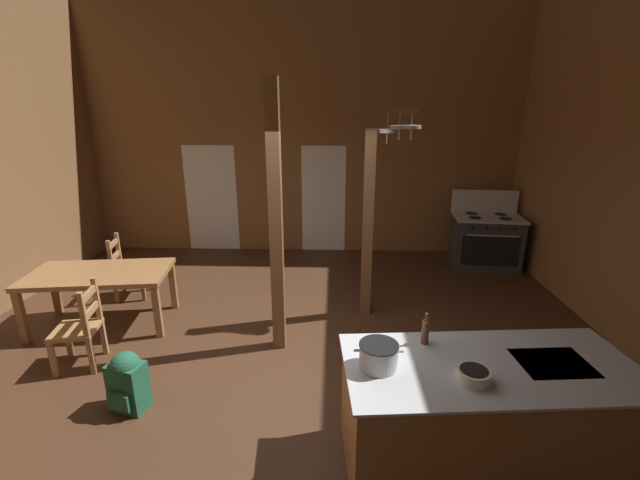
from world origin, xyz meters
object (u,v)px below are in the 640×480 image
(bottle_tall_on_counter, at_px, (425,331))
(mixing_bowl_on_counter, at_px, (473,375))
(dining_table, at_px, (99,278))
(ladderback_chair_near_window, at_px, (81,328))
(kitchen_island, at_px, (483,416))
(ladderback_chair_by_post, at_px, (127,268))
(stockpot_on_counter, at_px, (378,356))
(stove_range, at_px, (485,241))
(backpack, at_px, (127,380))

(bottle_tall_on_counter, bearing_deg, mixing_bowl_on_counter, -62.99)
(dining_table, bearing_deg, ladderback_chair_near_window, -74.11)
(kitchen_island, xyz_separation_m, ladderback_chair_by_post, (-4.24, 2.95, -0.01))
(ladderback_chair_near_window, height_order, stockpot_on_counter, stockpot_on_counter)
(stove_range, height_order, backpack, stove_range)
(stove_range, xyz_separation_m, ladderback_chair_near_window, (-5.40, -3.18, -0.03))
(ladderback_chair_near_window, distance_m, backpack, 1.08)
(dining_table, xyz_separation_m, ladderback_chair_near_window, (0.26, -0.90, -0.20))
(backpack, bearing_deg, stockpot_on_counter, -14.96)
(stove_range, distance_m, bottle_tall_on_counter, 4.58)
(stove_range, distance_m, mixing_bowl_on_counter, 4.91)
(kitchen_island, bearing_deg, dining_table, 153.04)
(stove_range, xyz_separation_m, ladderback_chair_by_post, (-5.74, -1.44, -0.03))
(backpack, distance_m, stockpot_on_counter, 2.43)
(ladderback_chair_near_window, distance_m, stockpot_on_counter, 3.37)
(kitchen_island, height_order, dining_table, kitchen_island)
(stockpot_on_counter, bearing_deg, mixing_bowl_on_counter, -11.71)
(ladderback_chair_by_post, bearing_deg, kitchen_island, -34.84)
(kitchen_island, xyz_separation_m, backpack, (-3.08, 0.54, -0.15))
(mixing_bowl_on_counter, bearing_deg, dining_table, 149.80)
(mixing_bowl_on_counter, relative_size, bottle_tall_on_counter, 0.90)
(ladderback_chair_by_post, bearing_deg, bottle_tall_on_counter, -35.08)
(backpack, height_order, stockpot_on_counter, stockpot_on_counter)
(ladderback_chair_near_window, xyz_separation_m, ladderback_chair_by_post, (-0.34, 1.73, 0.00))
(ladderback_chair_by_post, distance_m, bottle_tall_on_counter, 4.69)
(bottle_tall_on_counter, bearing_deg, dining_table, 153.74)
(dining_table, relative_size, stockpot_on_counter, 5.03)
(kitchen_island, bearing_deg, ladderback_chair_by_post, 145.16)
(dining_table, bearing_deg, kitchen_island, -26.96)
(ladderback_chair_by_post, height_order, mixing_bowl_on_counter, mixing_bowl_on_counter)
(stockpot_on_counter, relative_size, mixing_bowl_on_counter, 1.52)
(mixing_bowl_on_counter, bearing_deg, kitchen_island, 45.18)
(stove_range, height_order, mixing_bowl_on_counter, stove_range)
(backpack, bearing_deg, stove_range, 40.09)
(backpack, relative_size, mixing_bowl_on_counter, 2.52)
(kitchen_island, xyz_separation_m, bottle_tall_on_counter, (-0.43, 0.28, 0.57))
(stove_range, relative_size, stockpot_on_counter, 3.69)
(stockpot_on_counter, height_order, mixing_bowl_on_counter, stockpot_on_counter)
(backpack, relative_size, stockpot_on_counter, 1.67)
(ladderback_chair_near_window, bearing_deg, stockpot_on_counter, -22.63)
(stove_range, bearing_deg, backpack, -139.91)
(stove_range, xyz_separation_m, dining_table, (-5.66, -2.28, 0.17))
(kitchen_island, relative_size, ladderback_chair_by_post, 2.35)
(kitchen_island, height_order, stockpot_on_counter, stockpot_on_counter)
(stove_range, height_order, ladderback_chair_near_window, stove_range)
(ladderback_chair_near_window, xyz_separation_m, stockpot_on_counter, (3.07, -1.28, 0.57))
(backpack, distance_m, mixing_bowl_on_counter, 3.05)
(dining_table, height_order, bottle_tall_on_counter, bottle_tall_on_counter)
(kitchen_island, height_order, ladderback_chair_by_post, ladderback_chair_by_post)
(stockpot_on_counter, height_order, bottle_tall_on_counter, bottle_tall_on_counter)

